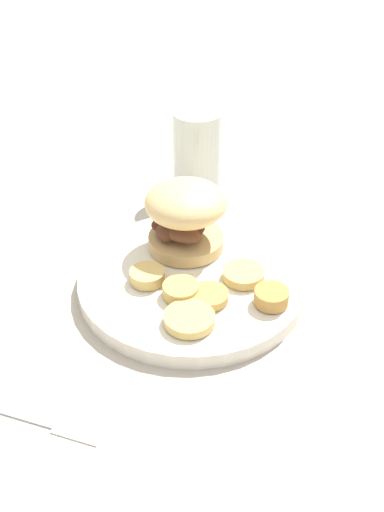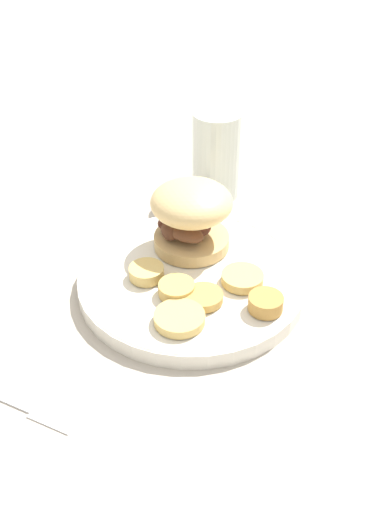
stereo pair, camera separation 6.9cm
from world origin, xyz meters
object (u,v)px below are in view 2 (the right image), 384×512
object	(u,v)px
fork	(9,396)
dinner_plate	(192,279)
drinking_glass	(216,155)
sandwich	(191,214)

from	to	relation	value
fork	dinner_plate	bearing A→B (deg)	-120.47
fork	drinking_glass	xyz separation A→B (m)	(-0.10, -0.43, 0.06)
sandwich	drinking_glass	bearing A→B (deg)	-86.81
sandwich	fork	bearing A→B (deg)	67.83
fork	drinking_glass	distance (m)	0.45
sandwich	fork	xyz separation A→B (m)	(0.11, 0.26, -0.07)
dinner_plate	drinking_glass	xyz separation A→B (m)	(0.03, -0.22, 0.05)
drinking_glass	fork	bearing A→B (deg)	77.21
dinner_plate	sandwich	bearing A→B (deg)	-72.34
dinner_plate	sandwich	distance (m)	0.08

